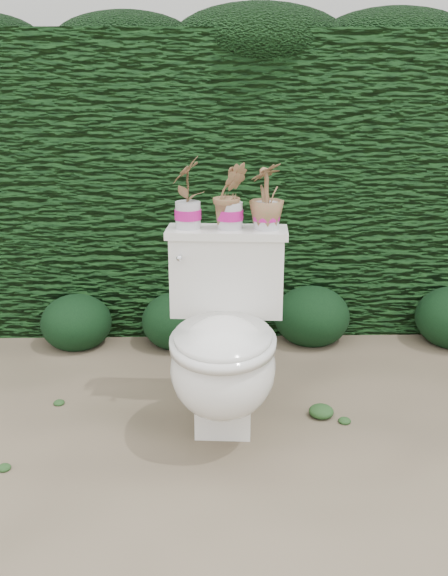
{
  "coord_description": "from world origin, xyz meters",
  "views": [
    {
      "loc": [
        -0.22,
        -2.2,
        1.37
      ],
      "look_at": [
        -0.17,
        0.29,
        0.55
      ],
      "focal_mm": 40.0,
      "sensor_mm": 36.0,
      "label": 1
    }
  ],
  "objects_px": {
    "potted_plant_right": "(267,198)",
    "potted_plant_left": "(188,194)",
    "potted_plant_center": "(230,198)",
    "toilet": "(224,345)"
  },
  "relations": [
    {
      "from": "potted_plant_right",
      "to": "potted_plant_left",
      "type": "bearing_deg",
      "value": -57.22
    },
    {
      "from": "potted_plant_left",
      "to": "potted_plant_center",
      "type": "xyz_separation_m",
      "value": [
        0.17,
        -0.01,
        -0.01
      ]
    },
    {
      "from": "potted_plant_center",
      "to": "potted_plant_right",
      "type": "height_order",
      "value": "potted_plant_center"
    },
    {
      "from": "toilet",
      "to": "potted_plant_left",
      "type": "relative_size",
      "value": 2.75
    },
    {
      "from": "toilet",
      "to": "potted_plant_center",
      "type": "distance_m",
      "value": 0.6
    },
    {
      "from": "toilet",
      "to": "potted_plant_right",
      "type": "distance_m",
      "value": 0.62
    },
    {
      "from": "potted_plant_center",
      "to": "potted_plant_right",
      "type": "xyz_separation_m",
      "value": [
        0.15,
        -0.01,
        -0.0
      ]
    },
    {
      "from": "potted_plant_left",
      "to": "potted_plant_center",
      "type": "relative_size",
      "value": 1.1
    },
    {
      "from": "potted_plant_left",
      "to": "potted_plant_center",
      "type": "bearing_deg",
      "value": 107.13
    },
    {
      "from": "potted_plant_left",
      "to": "potted_plant_right",
      "type": "xyz_separation_m",
      "value": [
        0.32,
        -0.02,
        -0.01
      ]
    }
  ]
}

